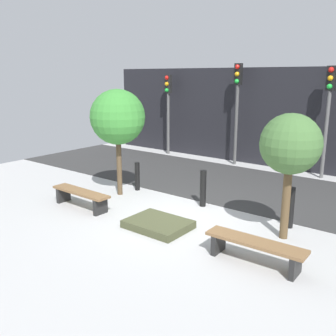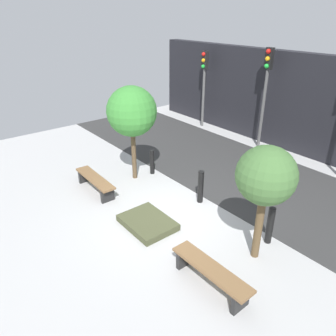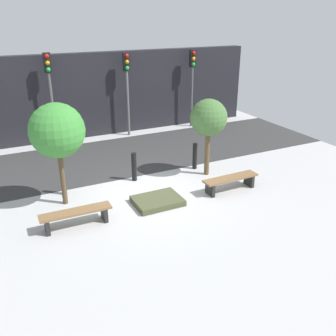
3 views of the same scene
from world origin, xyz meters
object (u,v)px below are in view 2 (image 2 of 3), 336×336
(planter_bed, at_px, (148,222))
(bollard_far_left, at_px, (152,162))
(bollard_center, at_px, (270,225))
(traffic_light_mid_west, at_px, (266,81))
(bench_left, at_px, (95,181))
(tree_behind_left_bench, at_px, (132,112))
(tree_behind_right_bench, at_px, (266,177))
(bollard_left, at_px, (201,187))
(traffic_light_west, at_px, (204,75))
(bench_right, at_px, (211,273))

(planter_bed, bearing_deg, bollard_far_left, 141.51)
(bollard_center, distance_m, traffic_light_mid_west, 6.68)
(bench_left, height_order, tree_behind_left_bench, tree_behind_left_bench)
(planter_bed, height_order, tree_behind_right_bench, tree_behind_right_bench)
(tree_behind_left_bench, distance_m, bollard_left, 3.10)
(tree_behind_left_bench, height_order, traffic_light_west, traffic_light_west)
(planter_bed, bearing_deg, bench_right, -4.62)
(bollard_left, distance_m, traffic_light_west, 7.21)
(tree_behind_left_bench, relative_size, bollard_left, 3.10)
(tree_behind_left_bench, bearing_deg, bollard_center, 7.52)
(tree_behind_right_bench, bearing_deg, bollard_left, 165.53)
(bench_right, bearing_deg, planter_bed, 174.45)
(tree_behind_right_bench, bearing_deg, traffic_light_west, 143.50)
(bench_left, relative_size, traffic_light_west, 0.55)
(tree_behind_left_bench, relative_size, bollard_center, 3.19)
(bollard_center, xyz_separation_m, traffic_light_mid_west, (-4.02, 4.87, 2.17))
(traffic_light_west, height_order, traffic_light_mid_west, traffic_light_mid_west)
(planter_bed, distance_m, bollard_center, 3.04)
(tree_behind_left_bench, xyz_separation_m, bollard_left, (2.47, 0.64, -1.77))
(tree_behind_left_bench, relative_size, bollard_far_left, 3.55)
(planter_bed, xyz_separation_m, tree_behind_left_bench, (-2.47, 1.24, 2.17))
(tree_behind_left_bench, xyz_separation_m, traffic_light_mid_west, (0.81, 5.51, 0.39))
(traffic_light_west, bearing_deg, tree_behind_left_bench, -65.58)
(planter_bed, distance_m, traffic_light_mid_west, 7.41)
(tree_behind_left_bench, relative_size, traffic_light_mid_west, 0.79)
(tree_behind_right_bench, bearing_deg, bollard_center, 99.89)
(tree_behind_right_bench, xyz_separation_m, traffic_light_west, (-7.45, 5.51, 0.36))
(bench_left, xyz_separation_m, planter_bed, (2.47, 0.20, -0.25))
(traffic_light_west, bearing_deg, traffic_light_mid_west, 0.01)
(planter_bed, xyz_separation_m, bollard_center, (2.36, 1.88, 0.39))
(bench_right, xyz_separation_m, traffic_light_mid_west, (-4.13, 6.95, 2.31))
(bench_right, xyz_separation_m, bollard_left, (-2.47, 2.08, 0.16))
(bollard_center, bearing_deg, bollard_left, 180.00)
(bollard_left, bearing_deg, bench_right, -40.04)
(bollard_left, height_order, traffic_light_mid_west, traffic_light_mid_west)
(bench_right, relative_size, traffic_light_mid_west, 0.49)
(bench_right, xyz_separation_m, tree_behind_right_bench, (0.00, 1.44, 1.69))
(bench_left, bearing_deg, tree_behind_right_bench, 17.15)
(bench_left, height_order, bollard_center, bollard_center)
(bench_left, relative_size, bollard_far_left, 2.21)
(tree_behind_left_bench, relative_size, traffic_light_west, 0.89)
(tree_behind_left_bench, distance_m, traffic_light_mid_west, 5.58)
(bench_right, xyz_separation_m, bollard_far_left, (-4.83, 2.08, 0.10))
(bench_left, relative_size, tree_behind_right_bench, 0.71)
(tree_behind_right_bench, bearing_deg, traffic_light_mid_west, 126.86)
(bench_left, bearing_deg, traffic_light_mid_west, 84.24)
(tree_behind_right_bench, xyz_separation_m, bollard_left, (-2.47, 0.64, -1.53))
(tree_behind_left_bench, height_order, bollard_left, tree_behind_left_bench)
(planter_bed, relative_size, traffic_light_west, 0.41)
(tree_behind_right_bench, relative_size, bollard_far_left, 3.12)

